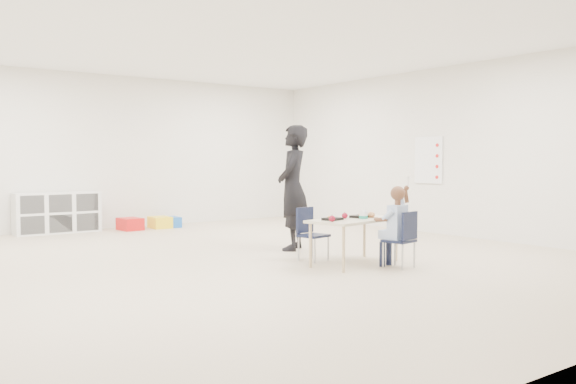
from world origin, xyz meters
TOP-DOWN VIEW (x-y plane):
  - room at (0.00, 0.00)m, footprint 9.00×9.02m
  - table at (0.79, -1.03)m, footprint 1.29×0.83m
  - chair_near at (1.04, -1.51)m, footprint 0.37×0.36m
  - chair_far at (0.54, -0.56)m, footprint 0.37×0.36m
  - child at (1.04, -1.51)m, footprint 0.52×0.52m
  - lunch_tray_near at (0.92, -0.98)m, footprint 0.25×0.20m
  - lunch_tray_far at (0.45, -1.02)m, footprint 0.25×0.20m
  - milk_carton at (0.81, -1.16)m, footprint 0.08×0.08m
  - bread_roll at (1.04, -1.06)m, footprint 0.09×0.09m
  - apple_near at (0.68, -0.97)m, footprint 0.07×0.07m
  - apple_far at (0.32, -1.17)m, footprint 0.07×0.07m
  - cubby_shelf at (-1.20, 4.28)m, footprint 1.40×0.40m
  - rules_poster at (3.98, 0.60)m, footprint 0.02×0.60m
  - adult at (0.89, 0.34)m, footprint 0.74×0.73m
  - bin_red at (-0.03, 3.98)m, footprint 0.38×0.47m
  - bin_yellow at (0.55, 3.98)m, footprint 0.35×0.44m
  - bin_blue at (0.75, 3.98)m, footprint 0.32×0.41m

SIDE VIEW (x-z plane):
  - bin_blue at x=0.75m, z-range 0.00..0.19m
  - bin_yellow at x=0.55m, z-range 0.00..0.21m
  - bin_red at x=-0.03m, z-range 0.00..0.22m
  - table at x=0.79m, z-range 0.00..0.55m
  - chair_near at x=1.04m, z-range 0.00..0.66m
  - chair_far at x=0.54m, z-range 0.00..0.66m
  - cubby_shelf at x=-1.20m, z-range 0.00..0.70m
  - child at x=1.04m, z-range 0.00..1.04m
  - lunch_tray_near at x=0.92m, z-range 0.55..0.58m
  - lunch_tray_far at x=0.45m, z-range 0.55..0.58m
  - bread_roll at x=1.04m, z-range 0.55..0.62m
  - apple_near at x=0.68m, z-range 0.55..0.62m
  - apple_far at x=0.32m, z-range 0.55..0.62m
  - milk_carton at x=0.81m, z-range 0.55..0.65m
  - adult at x=0.89m, z-range 0.00..1.73m
  - rules_poster at x=3.98m, z-range 0.85..1.65m
  - room at x=0.00m, z-range 0.00..2.80m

